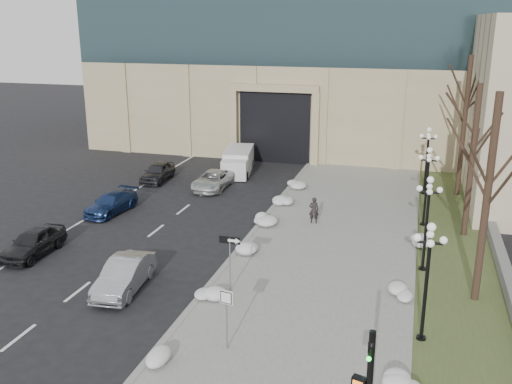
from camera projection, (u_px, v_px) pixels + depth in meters
The scene contains 28 objects.
sidewalk at pixel (328, 248), 30.17m from camera, with size 9.00×40.00×0.12m, color gray.
curb at pixel (247, 239), 31.35m from camera, with size 0.30×40.00×0.14m, color gray.
grass_strip at pixel (458, 262), 28.45m from camera, with size 4.00×40.00×0.10m, color #3D4B25.
stone_wall at pixel (497, 246), 29.67m from camera, with size 0.50×30.00×0.70m, color slate.
car_a at pixel (33, 242), 29.27m from camera, with size 1.66×4.12×1.41m, color black.
car_b at pixel (124, 275), 25.46m from camera, with size 1.51×4.32×1.42m, color #93969A.
car_c at pixel (111, 203), 35.74m from camera, with size 1.73×4.25×1.23m, color navy.
car_d at pixel (213, 180), 40.85m from camera, with size 2.09×4.53×1.26m, color silver.
car_e at pixel (158, 172), 42.80m from camera, with size 1.66×4.11×1.40m, color #2A2A2F.
pedestrian at pixel (314, 210), 33.52m from camera, with size 0.58×0.38×1.59m, color black.
box_truck at pixel (238, 162), 45.05m from camera, with size 2.97×5.97×1.81m.
one_way_sign at pixel (233, 247), 24.69m from camera, with size 0.99×0.26×2.67m.
keep_sign at pixel (226, 307), 20.38m from camera, with size 0.52×0.13×2.45m.
snow_clump_b at pixel (159, 356), 20.07m from camera, with size 1.10×1.60×0.36m, color silver.
snow_clump_c at pixel (214, 292), 24.80m from camera, with size 1.10×1.60×0.36m, color silver.
snow_clump_d at pixel (246, 252), 29.12m from camera, with size 1.10×1.60×0.36m, color silver.
snow_clump_e at pixel (264, 221), 33.58m from camera, with size 1.10×1.60×0.36m, color silver.
snow_clump_f at pixel (283, 203), 36.89m from camera, with size 1.10×1.60×0.36m, color silver.
snow_clump_g at pixel (295, 185), 40.93m from camera, with size 1.10×1.60×0.36m, color silver.
snow_clump_i at pixel (402, 292), 24.78m from camera, with size 1.10×1.60×0.36m, color silver.
snow_clump_j at pixel (414, 242), 30.40m from camera, with size 1.10×1.60×0.36m, color silver.
lamppost_a at pixel (428, 267), 20.67m from camera, with size 1.18×1.18×4.76m.
lamppost_b at pixel (428, 211), 26.64m from camera, with size 1.18×1.18×4.76m.
lamppost_c at pixel (427, 176), 32.62m from camera, with size 1.18×1.18×4.76m.
lamppost_d at pixel (427, 152), 38.60m from camera, with size 1.18×1.18×4.76m.
tree_near at pixel (490, 171), 22.96m from camera, with size 3.20×3.20×9.00m.
tree_mid at pixel (474, 140), 30.42m from camera, with size 3.20×3.20×8.50m.
tree_far at pixel (466, 107), 37.59m from camera, with size 3.20×3.20×9.50m.
Camera 1 is at (7.55, -13.98, 11.66)m, focal length 40.00 mm.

